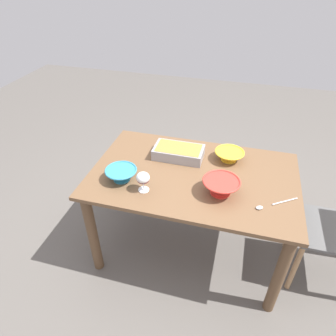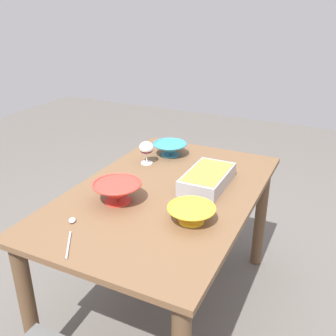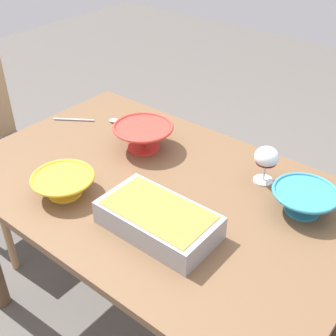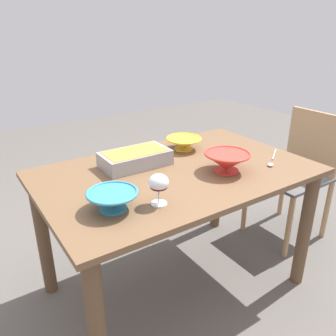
% 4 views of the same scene
% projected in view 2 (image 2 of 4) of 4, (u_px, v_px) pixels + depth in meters
% --- Properties ---
extents(ground_plane, '(8.00, 8.00, 0.00)m').
position_uv_depth(ground_plane, '(165.00, 305.00, 2.24)').
color(ground_plane, '#5B5651').
extents(dining_table, '(1.40, 0.89, 0.75)m').
position_uv_depth(dining_table, '(165.00, 213.00, 1.99)').
color(dining_table, brown).
rests_on(dining_table, ground_plane).
extents(wine_glass, '(0.08, 0.08, 0.14)m').
position_uv_depth(wine_glass, '(146.00, 149.00, 2.23)').
color(wine_glass, white).
rests_on(wine_glass, dining_table).
extents(casserole_dish, '(0.36, 0.20, 0.08)m').
position_uv_depth(casserole_dish, '(207.00, 178.00, 1.97)').
color(casserole_dish, '#99999E').
rests_on(casserole_dish, dining_table).
extents(mixing_bowl, '(0.24, 0.24, 0.10)m').
position_uv_depth(mixing_bowl, '(117.00, 191.00, 1.81)').
color(mixing_bowl, red).
rests_on(mixing_bowl, dining_table).
extents(small_bowl, '(0.21, 0.21, 0.07)m').
position_uv_depth(small_bowl, '(191.00, 213.00, 1.65)').
color(small_bowl, yellow).
rests_on(small_bowl, dining_table).
extents(serving_bowl, '(0.21, 0.21, 0.08)m').
position_uv_depth(serving_bowl, '(170.00, 148.00, 2.36)').
color(serving_bowl, teal).
rests_on(serving_bowl, dining_table).
extents(serving_spoon, '(0.25, 0.18, 0.01)m').
position_uv_depth(serving_spoon, '(71.00, 229.00, 1.60)').
color(serving_spoon, silver).
rests_on(serving_spoon, dining_table).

